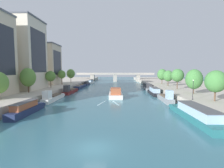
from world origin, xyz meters
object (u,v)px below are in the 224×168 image
at_px(moored_boat_left_midway, 53,97).
at_px(moored_boat_left_lone, 70,91).
at_px(moored_boat_right_midway, 195,114).
at_px(tree_right_far, 177,75).
at_px(moored_boat_right_near, 147,87).
at_px(tree_right_nearest, 168,76).
at_px(tree_left_distant, 71,74).
at_px(moored_boat_right_end, 154,91).
at_px(bridge_far, 115,76).
at_px(moored_boat_right_downstream, 166,98).
at_px(tree_left_far, 28,77).
at_px(moored_boat_left_upstream, 27,109).
at_px(moored_boat_left_end, 87,84).
at_px(tree_right_distant, 216,81).
at_px(barge_midriver, 115,92).
at_px(tree_right_third, 162,75).
at_px(moored_boat_left_gap_after, 80,87).
at_px(moored_boat_left_far, 91,82).
at_px(tree_right_end_of_row, 194,79).
at_px(tree_left_midway, 51,76).
at_px(lamppost_right_bank, 193,89).

bearing_deg(moored_boat_left_midway, moored_boat_left_lone, 88.02).
xyz_separation_m(moored_boat_right_midway, tree_right_far, (6.93, 27.91, 5.78)).
bearing_deg(moored_boat_right_near, tree_right_nearest, -35.88).
xyz_separation_m(moored_boat_right_midway, tree_left_distant, (-38.51, 55.31, 5.82)).
distance_m(moored_boat_right_end, tree_right_nearest, 14.07).
bearing_deg(bridge_far, moored_boat_right_downstream, -78.84).
height_order(moored_boat_right_midway, tree_left_far, tree_left_far).
height_order(moored_boat_left_upstream, moored_boat_left_end, moored_boat_left_upstream).
distance_m(tree_right_distant, tree_right_far, 21.77).
distance_m(barge_midriver, moored_boat_right_midway, 30.42).
distance_m(moored_boat_left_midway, tree_right_third, 52.24).
bearing_deg(moored_boat_right_end, tree_left_distant, 145.26).
bearing_deg(moored_boat_left_lone, moored_boat_left_midway, -91.98).
bearing_deg(tree_right_far, tree_right_third, 88.08).
bearing_deg(moored_boat_right_near, moored_boat_right_downstream, -90.08).
bearing_deg(moored_boat_left_gap_after, moored_boat_left_far, 89.10).
xyz_separation_m(moored_boat_right_near, tree_right_end_of_row, (7.75, -27.95, 4.99)).
bearing_deg(moored_boat_left_midway, tree_left_midway, 115.06).
relative_size(moored_boat_right_end, tree_left_distant, 1.80).
bearing_deg(moored_boat_right_midway, moored_boat_left_upstream, 175.88).
bearing_deg(moored_boat_left_gap_after, tree_right_nearest, -13.42).
height_order(moored_boat_left_end, tree_right_nearest, tree_right_nearest).
bearing_deg(tree_left_far, lamppost_right_bank, -12.94).
distance_m(moored_boat_left_end, moored_boat_left_far, 13.00).
relative_size(moored_boat_left_midway, moored_boat_right_near, 0.85).
bearing_deg(tree_right_far, tree_right_distant, -90.32).
height_order(barge_midriver, moored_boat_right_near, barge_midriver).
relative_size(tree_right_distant, tree_right_end_of_row, 0.95).
distance_m(moored_boat_left_upstream, tree_left_far, 18.08).
xyz_separation_m(moored_boat_left_far, tree_left_midway, (-7.16, -45.54, 5.41)).
height_order(moored_boat_right_near, tree_left_distant, tree_left_distant).
height_order(barge_midriver, lamppost_right_bank, lamppost_right_bank).
xyz_separation_m(moored_boat_left_gap_after, tree_right_distant, (38.75, -42.64, 5.59)).
bearing_deg(tree_left_far, barge_midriver, 20.57).
bearing_deg(tree_right_nearest, moored_boat_left_midway, -149.54).
bearing_deg(moored_boat_right_downstream, moored_boat_left_midway, 179.60).
height_order(tree_right_far, tree_right_third, tree_right_third).
bearing_deg(moored_boat_left_lone, barge_midriver, -13.35).
bearing_deg(moored_boat_left_far, tree_left_far, -97.75).
distance_m(moored_boat_left_gap_after, tree_right_nearest, 40.76).
height_order(moored_boat_right_downstream, lamppost_right_bank, lamppost_right_bank).
relative_size(moored_boat_left_upstream, moored_boat_right_end, 0.87).
xyz_separation_m(tree_left_midway, tree_right_far, (45.60, -2.79, 0.43)).
bearing_deg(tree_right_nearest, moored_boat_right_end, -127.46).
bearing_deg(moored_boat_right_downstream, tree_left_far, 178.14).
height_order(moored_boat_right_downstream, moored_boat_right_near, moored_boat_right_downstream).
bearing_deg(tree_right_nearest, bridge_far, 112.63).
height_order(moored_boat_left_end, moored_boat_right_downstream, moored_boat_right_downstream).
bearing_deg(tree_left_midway, lamppost_right_bank, -29.01).
distance_m(barge_midriver, moored_boat_left_end, 40.33).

